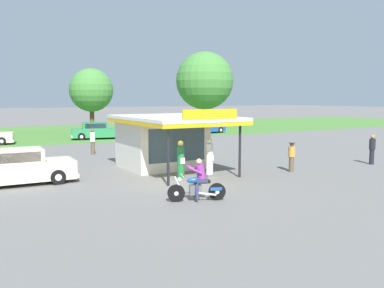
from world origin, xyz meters
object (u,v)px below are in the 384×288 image
(parked_car_second_row_spare, at_px, (178,132))
(bystander_leaning_by_kiosk, at_px, (93,141))
(gas_pump_offside, at_px, (210,159))
(featured_classic_sedan, at_px, (13,169))
(gas_pump_nearside, at_px, (181,162))
(motorcycle_with_rider, at_px, (198,184))
(parked_car_back_row_centre, at_px, (204,127))
(bystander_standing_back_lot, at_px, (292,156))
(bystander_strolling_foreground, at_px, (372,149))
(parked_car_back_row_right, at_px, (99,131))

(parked_car_second_row_spare, distance_m, bystander_leaning_by_kiosk, 11.62)
(gas_pump_offside, height_order, featured_classic_sedan, gas_pump_offside)
(bystander_leaning_by_kiosk, bearing_deg, parked_car_second_row_spare, 32.17)
(gas_pump_nearside, bearing_deg, parked_car_second_row_spare, 61.99)
(gas_pump_nearside, bearing_deg, motorcycle_with_rider, -110.00)
(gas_pump_offside, distance_m, bystander_leaning_by_kiosk, 10.78)
(parked_car_second_row_spare, height_order, parked_car_back_row_centre, parked_car_second_row_spare)
(parked_car_back_row_centre, relative_size, bystander_standing_back_lot, 3.29)
(gas_pump_offside, xyz_separation_m, bystander_standing_back_lot, (4.31, -1.10, -0.04))
(bystander_strolling_foreground, distance_m, bystander_standing_back_lot, 5.70)
(gas_pump_nearside, relative_size, gas_pump_offside, 0.98)
(bystander_strolling_foreground, bearing_deg, parked_car_second_row_spare, 98.45)
(parked_car_second_row_spare, bearing_deg, bystander_leaning_by_kiosk, -147.83)
(motorcycle_with_rider, relative_size, parked_car_back_row_centre, 0.41)
(parked_car_back_row_centre, xyz_separation_m, bystander_leaning_by_kiosk, (-15.42, -10.44, 0.25))
(parked_car_second_row_spare, relative_size, parked_car_back_row_right, 0.94)
(parked_car_back_row_centre, bearing_deg, featured_classic_sedan, -139.50)
(parked_car_back_row_right, bearing_deg, bystander_strolling_foreground, -68.36)
(parked_car_back_row_right, height_order, bystander_standing_back_lot, parked_car_back_row_right)
(bystander_strolling_foreground, xyz_separation_m, bystander_standing_back_lot, (-5.67, 0.56, -0.09))
(motorcycle_with_rider, distance_m, parked_car_back_row_centre, 29.38)
(parked_car_back_row_right, bearing_deg, bystander_standing_back_lot, -81.68)
(motorcycle_with_rider, distance_m, bystander_standing_back_lot, 7.79)
(parked_car_back_row_right, bearing_deg, bystander_leaning_by_kiosk, -109.88)
(motorcycle_with_rider, xyz_separation_m, featured_classic_sedan, (-5.51, 6.51, 0.06))
(gas_pump_offside, distance_m, motorcycle_with_rider, 4.86)
(parked_car_back_row_right, relative_size, bystander_leaning_by_kiosk, 3.13)
(parked_car_back_row_centre, bearing_deg, gas_pump_offside, -121.58)
(parked_car_back_row_right, xyz_separation_m, bystander_leaning_by_kiosk, (-3.69, -10.21, 0.21))
(featured_classic_sedan, height_order, bystander_strolling_foreground, bystander_strolling_foreground)
(motorcycle_with_rider, height_order, bystander_strolling_foreground, bystander_strolling_foreground)
(motorcycle_with_rider, distance_m, parked_car_second_row_spare, 22.90)
(gas_pump_offside, bearing_deg, bystander_leaning_by_kiosk, 103.79)
(gas_pump_offside, height_order, parked_car_back_row_right, gas_pump_offside)
(gas_pump_offside, xyz_separation_m, bystander_leaning_by_kiosk, (-2.57, 10.47, 0.07))
(featured_classic_sedan, height_order, parked_car_back_row_centre, featured_classic_sedan)
(motorcycle_with_rider, xyz_separation_m, bystander_standing_back_lot, (7.29, 2.74, 0.15))
(gas_pump_offside, xyz_separation_m, bystander_strolling_foreground, (9.98, -1.65, 0.05))
(gas_pump_offside, height_order, bystander_standing_back_lot, gas_pump_offside)
(bystander_standing_back_lot, bearing_deg, parked_car_back_row_centre, 68.78)
(gas_pump_nearside, height_order, bystander_strolling_foreground, gas_pump_nearside)
(motorcycle_with_rider, bearing_deg, bystander_standing_back_lot, 20.56)
(bystander_strolling_foreground, bearing_deg, bystander_standing_back_lot, 174.37)
(gas_pump_nearside, distance_m, motorcycle_with_rider, 4.08)
(motorcycle_with_rider, relative_size, featured_classic_sedan, 0.37)
(gas_pump_offside, distance_m, featured_classic_sedan, 8.91)
(featured_classic_sedan, distance_m, parked_car_back_row_right, 20.41)
(gas_pump_nearside, height_order, parked_car_back_row_centre, gas_pump_nearside)
(parked_car_second_row_spare, relative_size, bystander_standing_back_lot, 3.36)
(featured_classic_sedan, bearing_deg, gas_pump_nearside, -21.19)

